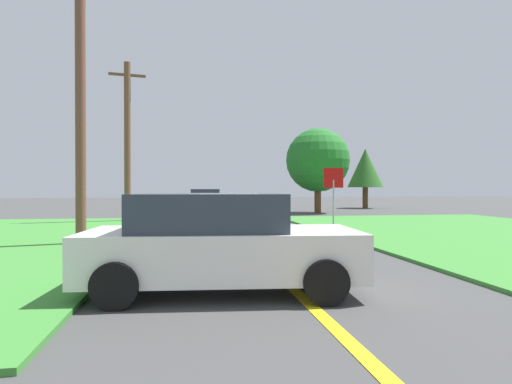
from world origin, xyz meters
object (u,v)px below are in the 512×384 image
(utility_pole_near, at_px, (80,88))
(oak_tree_left, at_px, (318,160))
(stop_sign, at_px, (333,186))
(car_approaching_junction, at_px, (204,200))
(utility_pole_mid, at_px, (127,140))
(car_behind_on_main_road, at_px, (219,243))
(pine_tree_center, at_px, (365,168))

(utility_pole_near, distance_m, oak_tree_left, 19.34)
(utility_pole_near, bearing_deg, stop_sign, 19.16)
(car_approaching_junction, relative_size, utility_pole_mid, 0.49)
(utility_pole_mid, bearing_deg, stop_sign, -34.32)
(utility_pole_mid, height_order, oak_tree_left, utility_pole_mid)
(car_behind_on_main_road, xyz_separation_m, utility_pole_mid, (-3.49, 15.32, 3.29))
(stop_sign, height_order, car_approaching_junction, stop_sign)
(oak_tree_left, distance_m, pine_tree_center, 8.33)
(pine_tree_center, bearing_deg, oak_tree_left, -135.37)
(car_behind_on_main_road, relative_size, pine_tree_center, 0.91)
(stop_sign, bearing_deg, oak_tree_left, -99.93)
(car_behind_on_main_road, xyz_separation_m, pine_tree_center, (14.21, 27.35, 2.55))
(stop_sign, xyz_separation_m, utility_pole_near, (-8.84, -3.07, 2.89))
(stop_sign, distance_m, utility_pole_mid, 10.79)
(utility_pole_near, relative_size, utility_pole_mid, 1.14)
(car_behind_on_main_road, relative_size, car_approaching_junction, 1.17)
(stop_sign, xyz_separation_m, oak_tree_left, (3.08, 12.12, 1.82))
(stop_sign, bearing_deg, car_approaching_junction, -69.87)
(stop_sign, height_order, car_behind_on_main_road, stop_sign)
(utility_pole_near, height_order, utility_pole_mid, utility_pole_near)
(car_approaching_junction, relative_size, pine_tree_center, 0.78)
(car_approaching_junction, height_order, utility_pole_mid, utility_pole_mid)
(car_approaching_junction, distance_m, utility_pole_mid, 11.41)
(car_behind_on_main_road, bearing_deg, utility_pole_mid, 107.60)
(car_approaching_junction, xyz_separation_m, utility_pole_near, (-4.29, -19.11, 3.86))
(car_approaching_junction, relative_size, oak_tree_left, 0.68)
(car_approaching_junction, height_order, utility_pole_near, utility_pole_near)
(car_approaching_junction, distance_m, utility_pole_near, 19.96)
(stop_sign, height_order, utility_pole_near, utility_pole_near)
(oak_tree_left, bearing_deg, pine_tree_center, 44.63)
(car_approaching_junction, relative_size, utility_pole_near, 0.43)
(stop_sign, xyz_separation_m, pine_tree_center, (9.00, 17.97, 1.58))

